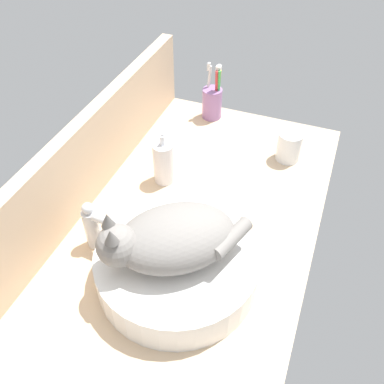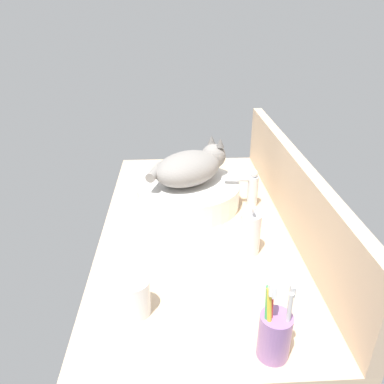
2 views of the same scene
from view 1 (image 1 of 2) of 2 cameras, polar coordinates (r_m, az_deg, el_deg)
ground_plane at (r=109.47cm, az=-0.67°, el=-5.82°), size 115.08×61.89×4.00cm
backsplash_panel at (r=111.08cm, az=-14.89°, el=3.06°), size 115.08×3.60×23.13cm
sink_basin at (r=95.85cm, az=-1.98°, el=-9.82°), size 35.91×35.91×8.27cm
cat at (r=87.90cm, az=-2.99°, el=-6.18°), size 28.68×30.19×14.00cm
faucet at (r=101.84cm, az=-12.81°, el=-4.29°), size 3.76×11.86×13.60cm
soap_dispenser at (r=117.82cm, az=-3.81°, el=3.95°), size 5.73×5.73×15.55cm
toothbrush_cup at (r=144.47cm, az=2.75°, el=11.97°), size 6.50×6.50×18.69cm
water_glass at (r=129.70cm, az=12.79°, el=5.78°), size 7.07×7.07×8.93cm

